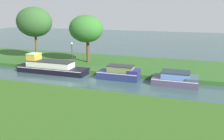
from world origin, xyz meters
TOP-DOWN VIEW (x-y plane):
  - ground_plane at (0.00, 0.00)m, footprint 120.00×120.00m
  - riverbank_far at (0.00, 7.00)m, footprint 72.00×10.00m
  - riverbank_near at (0.00, -9.00)m, footprint 72.00×10.00m
  - black_barge at (-4.93, 1.20)m, footprint 8.36×2.22m
  - navy_narrowboat at (3.41, 1.20)m, footprint 4.36×1.80m
  - slate_cruiser at (9.09, 1.20)m, footprint 4.33×2.42m
  - willow_tree_left at (-9.91, 5.45)m, footprint 5.05×3.73m
  - willow_tree_centre at (-2.49, 5.77)m, footprint 4.36×3.76m
  - lamp_post at (-3.64, 4.02)m, footprint 0.24×0.24m
  - mooring_post_near at (1.92, 2.80)m, footprint 0.14×0.14m

SIDE VIEW (x-z plane):
  - ground_plane at x=0.00m, z-range 0.00..0.00m
  - riverbank_far at x=0.00m, z-range 0.00..0.40m
  - riverbank_near at x=0.00m, z-range 0.00..0.40m
  - slate_cruiser at x=9.09m, z-range -0.10..1.19m
  - navy_narrowboat at x=3.41m, z-range -0.10..1.36m
  - black_barge at x=-4.93m, z-range -0.41..1.70m
  - mooring_post_near at x=1.92m, z-range 0.40..0.97m
  - lamp_post at x=-3.64m, z-range 0.77..3.56m
  - willow_tree_centre at x=-2.49m, z-range 1.69..7.73m
  - willow_tree_left at x=-9.91m, z-range 1.93..8.97m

